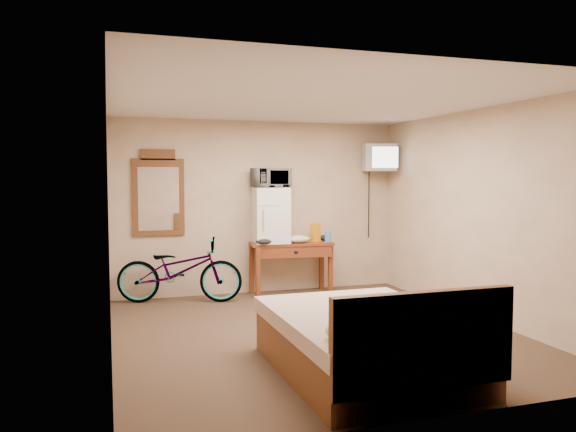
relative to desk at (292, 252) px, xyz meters
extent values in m
plane|color=#3E2D1F|center=(-0.41, -2.00, -0.61)|extent=(4.60, 4.60, 0.00)
plane|color=silver|center=(-0.41, -2.00, 1.89)|extent=(4.60, 4.60, 0.00)
cube|color=beige|center=(-0.41, 0.30, 0.64)|extent=(4.20, 0.04, 2.50)
cube|color=beige|center=(-0.41, -4.30, 0.64)|extent=(4.20, 0.04, 2.50)
cube|color=beige|center=(-2.51, -2.00, 0.64)|extent=(0.04, 4.60, 2.50)
cube|color=beige|center=(1.69, -2.00, 0.64)|extent=(0.04, 4.60, 2.50)
cube|color=silver|center=(-0.49, 0.28, 0.31)|extent=(0.08, 0.01, 0.13)
cube|color=maroon|center=(0.00, 0.04, 0.12)|extent=(1.22, 0.57, 0.04)
cube|color=maroon|center=(-0.54, -0.14, -0.26)|extent=(0.06, 0.06, 0.71)
cube|color=maroon|center=(0.54, -0.14, -0.26)|extent=(0.06, 0.06, 0.71)
cube|color=maroon|center=(-0.54, 0.21, -0.26)|extent=(0.06, 0.06, 0.71)
cube|color=maroon|center=(0.54, 0.21, -0.26)|extent=(0.06, 0.06, 0.71)
cube|color=maroon|center=(0.00, -0.16, 0.02)|extent=(1.07, 0.14, 0.16)
cube|color=black|center=(0.00, -0.18, 0.02)|extent=(0.05, 0.02, 0.03)
cube|color=white|center=(-0.30, 0.05, 0.53)|extent=(0.52, 0.50, 0.79)
cube|color=#A9AAA4|center=(-0.30, -0.18, 0.69)|extent=(0.48, 0.01, 0.00)
cylinder|color=#A9AAA4|center=(-0.47, -0.18, 0.48)|extent=(0.02, 0.02, 0.29)
imported|color=white|center=(-0.30, 0.05, 1.07)|extent=(0.56, 0.43, 0.28)
cube|color=orange|center=(0.36, 0.00, 0.27)|extent=(0.15, 0.11, 0.26)
cylinder|color=#3E8AD3|center=(0.52, -0.08, 0.22)|extent=(0.09, 0.09, 0.16)
ellipsoid|color=beige|center=(0.07, -0.07, 0.19)|extent=(0.35, 0.27, 0.11)
ellipsoid|color=black|center=(-0.45, -0.12, 0.18)|extent=(0.23, 0.18, 0.09)
ellipsoid|color=black|center=(0.54, 0.08, 0.18)|extent=(0.18, 0.15, 0.08)
cube|color=black|center=(1.39, 0.28, 1.27)|extent=(0.14, 0.02, 0.14)
cylinder|color=black|center=(1.39, 0.24, 1.27)|extent=(0.05, 0.30, 0.05)
cube|color=#A9AAA4|center=(1.39, 0.02, 1.37)|extent=(0.55, 0.49, 0.40)
cube|color=white|center=(1.39, -0.18, 1.37)|extent=(0.37, 0.11, 0.31)
cube|color=black|center=(1.39, 0.21, 1.37)|extent=(0.28, 0.09, 0.25)
cube|color=brown|center=(-1.85, 0.27, 0.80)|extent=(0.70, 0.04, 1.06)
cube|color=brown|center=(-1.85, 0.27, 1.38)|extent=(0.47, 0.04, 0.15)
cube|color=white|center=(-1.85, 0.25, 0.78)|extent=(0.55, 0.01, 0.87)
imported|color=black|center=(-1.61, -0.05, -0.17)|extent=(1.77, 1.01, 0.88)
cube|color=brown|center=(-0.43, -3.30, -0.41)|extent=(1.44, 1.90, 0.40)
cube|color=beige|center=(-0.43, -3.30, -0.16)|extent=(1.48, 1.95, 0.14)
cube|color=brown|center=(-0.43, -4.26, -0.06)|extent=(1.42, 0.08, 0.70)
ellipsoid|color=beige|center=(-0.76, -3.95, -0.03)|extent=(0.57, 0.35, 0.20)
ellipsoid|color=beige|center=(-0.10, -3.95, -0.03)|extent=(0.57, 0.35, 0.20)
camera|label=1|loc=(-2.52, -7.63, 1.08)|focal=35.00mm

